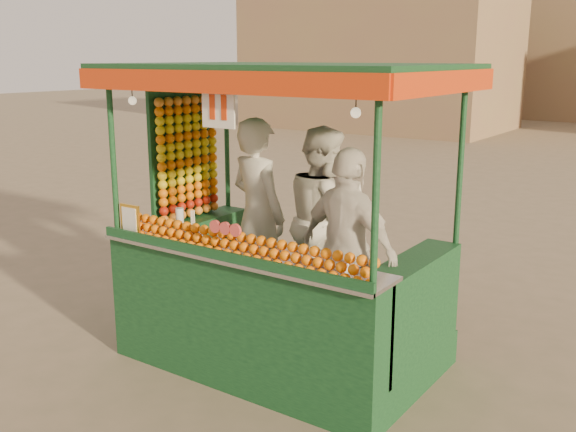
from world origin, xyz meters
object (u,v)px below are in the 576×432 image
Objects in this scene: juice_cart at (268,271)px; vendor_middle at (324,220)px; vendor_right at (348,250)px; vendor_left at (258,215)px.

juice_cart reaches higher than vendor_middle.
juice_cart is 0.85m from vendor_middle.
vendor_middle is 0.92m from vendor_right.
juice_cart reaches higher than vendor_left.
vendor_left is at bearing 136.39° from juice_cart.
vendor_middle is 1.05× the size of vendor_right.
vendor_right is (0.78, 0.11, 0.31)m from juice_cart.
juice_cart is 0.85m from vendor_right.
juice_cart is 1.57× the size of vendor_left.
vendor_right is at bearing 7.91° from juice_cart.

